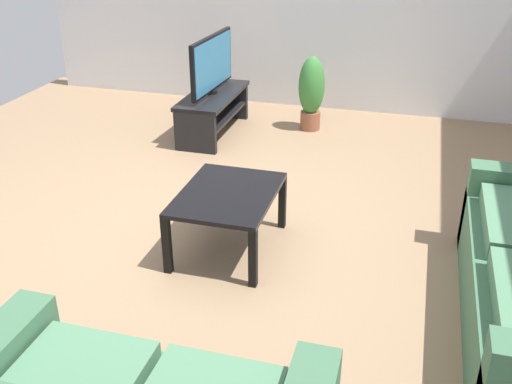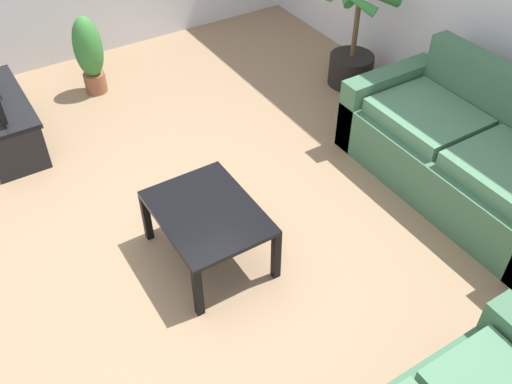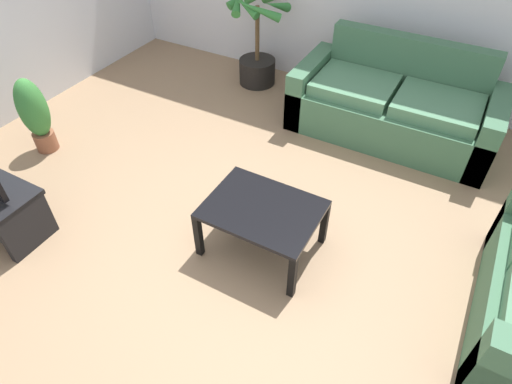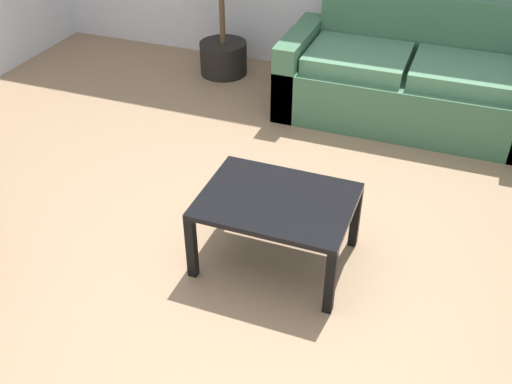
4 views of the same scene
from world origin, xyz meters
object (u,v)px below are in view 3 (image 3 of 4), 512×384
(couch_main, at_px, (393,107))
(potted_palm, at_px, (258,47))
(potted_plant_small, at_px, (35,114))
(coffee_table, at_px, (262,214))

(couch_main, distance_m, potted_palm, 1.74)
(couch_main, bearing_deg, potted_plant_small, -146.33)
(couch_main, height_order, potted_palm, potted_palm)
(potted_plant_small, bearing_deg, potted_palm, 61.63)
(coffee_table, bearing_deg, potted_palm, 119.55)
(coffee_table, bearing_deg, potted_plant_small, 178.00)
(couch_main, bearing_deg, potted_palm, 171.05)
(couch_main, bearing_deg, coffee_table, -101.58)
(coffee_table, height_order, potted_plant_small, potted_plant_small)
(coffee_table, distance_m, potted_palm, 2.64)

